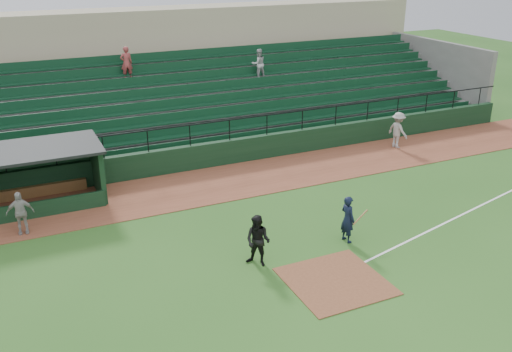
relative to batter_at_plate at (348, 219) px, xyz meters
name	(u,v)px	position (x,y,z in m)	size (l,w,h in m)	color
ground	(319,266)	(-1.80, -1.12, -0.87)	(90.00, 90.00, 0.00)	#28561C
warning_track	(228,182)	(-1.80, 6.88, -0.86)	(40.00, 4.00, 0.03)	brown
home_plate_dirt	(335,281)	(-1.80, -2.12, -0.86)	(3.00, 3.00, 0.03)	brown
foul_line	(474,209)	(6.20, 0.08, -0.87)	(18.00, 0.09, 0.01)	white
stadium_structure	(171,92)	(-1.80, 15.34, 1.43)	(38.00, 13.08, 6.40)	black
batter_at_plate	(348,219)	(0.00, 0.00, 0.00)	(1.04, 0.71, 1.75)	black
umpire	(258,241)	(-3.59, -0.15, 0.02)	(0.87, 0.67, 1.78)	black
runner	(398,130)	(8.08, 7.53, 0.11)	(1.23, 0.71, 1.90)	#9B9591
dugout_player_a	(20,213)	(-10.54, 5.48, -0.02)	(0.96, 0.40, 1.64)	#A29D98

